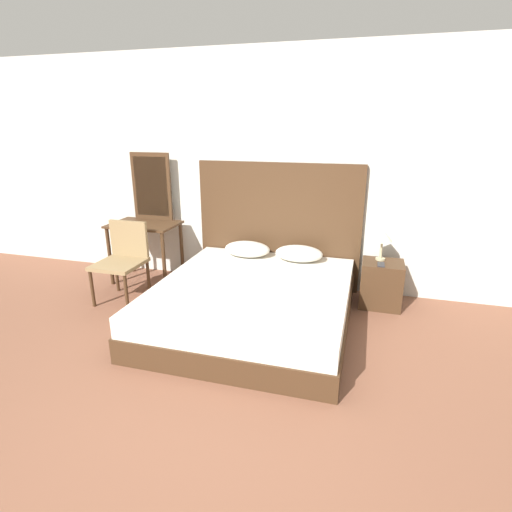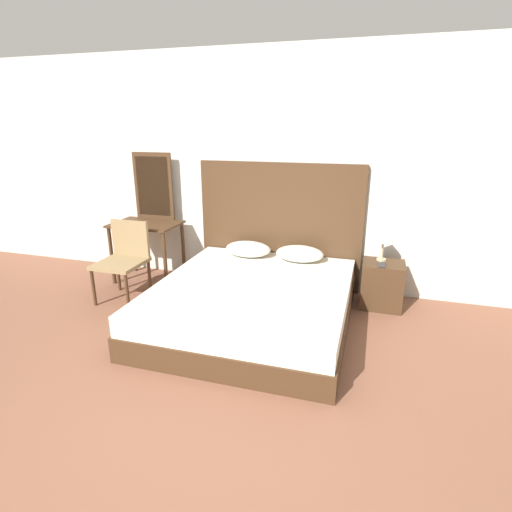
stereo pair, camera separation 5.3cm
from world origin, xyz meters
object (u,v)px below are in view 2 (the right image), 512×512
(bed, at_px, (253,303))
(nightstand, at_px, (382,285))
(chair, at_px, (125,256))
(phone_on_bed, at_px, (236,289))
(table_lamp, at_px, (384,237))
(vanity_desk, at_px, (147,234))
(phone_on_nightstand, at_px, (382,265))

(bed, height_order, nightstand, nightstand)
(chair, bearing_deg, phone_on_bed, -14.43)
(table_lamp, xyz_separation_m, vanity_desk, (-2.78, -0.11, -0.16))
(bed, relative_size, phone_on_nightstand, 13.70)
(nightstand, distance_m, table_lamp, 0.52)
(bed, height_order, vanity_desk, vanity_desk)
(phone_on_bed, bearing_deg, chair, 165.57)
(nightstand, height_order, chair, chair)
(phone_on_nightstand, bearing_deg, nightstand, 75.10)
(phone_on_bed, relative_size, vanity_desk, 0.19)
(nightstand, distance_m, vanity_desk, 2.83)
(bed, distance_m, vanity_desk, 1.80)
(bed, bearing_deg, phone_on_bed, -120.44)
(nightstand, distance_m, phone_on_nightstand, 0.27)
(phone_on_nightstand, distance_m, vanity_desk, 2.78)
(bed, bearing_deg, nightstand, 31.99)
(phone_on_nightstand, bearing_deg, bed, -150.81)
(vanity_desk, distance_m, chair, 0.55)
(phone_on_bed, relative_size, table_lamp, 0.47)
(phone_on_bed, relative_size, nightstand, 0.32)
(phone_on_nightstand, relative_size, vanity_desk, 0.19)
(phone_on_nightstand, relative_size, chair, 0.17)
(nightstand, bearing_deg, chair, -168.50)
(nightstand, relative_size, vanity_desk, 0.62)
(phone_on_nightstand, height_order, vanity_desk, vanity_desk)
(bed, distance_m, chair, 1.60)
(phone_on_bed, height_order, nightstand, nightstand)
(bed, bearing_deg, table_lamp, 35.17)
(bed, distance_m, phone_on_bed, 0.30)
(bed, xyz_separation_m, chair, (-1.56, 0.19, 0.29))
(bed, distance_m, table_lamp, 1.55)
(nightstand, bearing_deg, bed, -148.01)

